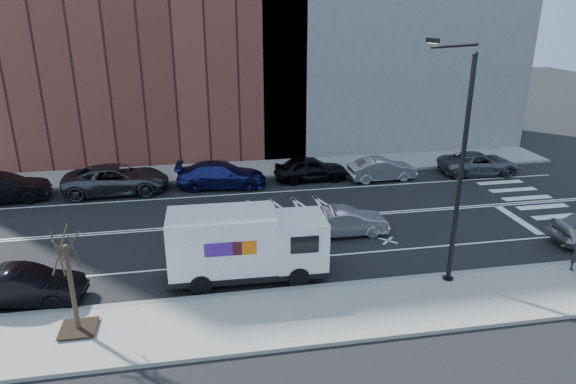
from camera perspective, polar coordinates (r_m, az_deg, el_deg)
name	(u,v)px	position (r m, az deg, el deg)	size (l,w,h in m)	color
ground	(254,222)	(26.53, -3.76, -3.39)	(120.00, 120.00, 0.00)	black
sidewalk_near	(283,318)	(18.81, -0.52, -13.78)	(44.00, 3.60, 0.15)	gray
sidewalk_far	(239,170)	(34.72, -5.47, 2.45)	(44.00, 3.60, 0.15)	gray
curb_near	(275,291)	(20.31, -1.40, -10.96)	(44.00, 0.25, 0.17)	gray
curb_far	(241,178)	(33.01, -5.19, 1.54)	(44.00, 0.25, 0.17)	gray
crosswalk	(534,202)	(32.30, 25.70, -1.03)	(3.00, 14.00, 0.01)	white
road_markings	(254,222)	(26.53, -3.76, -3.38)	(40.00, 8.60, 0.01)	white
streetlight	(456,158)	(20.52, 18.16, 3.59)	(0.44, 4.02, 9.34)	black
street_tree	(73,297)	(18.76, -22.75, -10.71)	(1.20, 1.20, 3.75)	black
fedex_van	(246,244)	(20.74, -4.71, -5.78)	(6.46, 2.42, 2.92)	black
far_parked_b	(3,189)	(33.06, -29.12, 0.33)	(1.70, 4.89, 1.61)	black
far_parked_c	(116,179)	(31.99, -18.52, 1.35)	(2.77, 6.02, 1.67)	#424449
far_parked_d	(221,175)	(31.56, -7.42, 1.91)	(2.20, 5.41, 1.57)	navy
far_parked_e	(311,169)	(32.55, 2.52, 2.62)	(1.84, 4.57, 1.56)	black
far_parked_f	(382,169)	(33.17, 10.38, 2.51)	(1.51, 4.32, 1.42)	#A2A3A7
far_parked_g	(479,163)	(36.11, 20.41, 3.02)	(2.37, 5.15, 1.43)	#53575B
driving_sedan	(346,222)	(25.02, 6.42, -3.29)	(1.43, 4.10, 1.35)	#ADACB1
near_parked_rear_a	(24,287)	(21.72, -27.31, -9.33)	(1.50, 4.31, 1.42)	black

